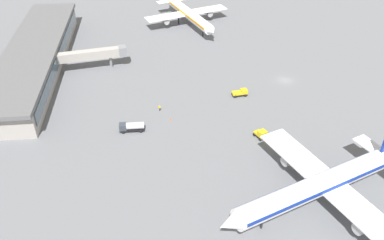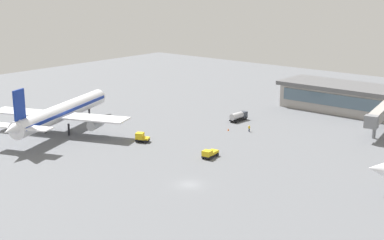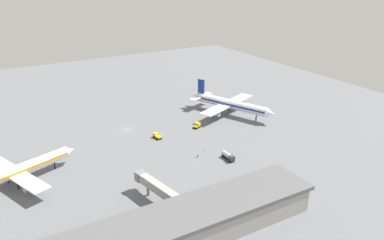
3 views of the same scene
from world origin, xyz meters
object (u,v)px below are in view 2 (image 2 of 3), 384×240
at_px(airplane_taxiing, 62,112).
at_px(baggage_tug, 141,137).
at_px(safety_cone_near_gate, 228,129).
at_px(pushback_tractor, 210,153).
at_px(ground_crew_worker, 249,128).
at_px(fuel_truck, 238,116).

height_order(airplane_taxiing, baggage_tug, airplane_taxiing).
relative_size(airplane_taxiing, safety_cone_near_gate, 75.50).
bearing_deg(pushback_tractor, ground_crew_worker, -173.39).
height_order(fuel_truck, baggage_tug, fuel_truck).
xyz_separation_m(airplane_taxiing, baggage_tug, (-22.53, -6.58, -4.08)).
bearing_deg(baggage_tug, fuel_truck, -126.77).
distance_m(airplane_taxiing, ground_crew_worker, 49.00).
xyz_separation_m(pushback_tractor, safety_cone_near_gate, (10.22, -20.99, -0.67)).
distance_m(pushback_tractor, ground_crew_worker, 24.35).
bearing_deg(airplane_taxiing, ground_crew_worker, -71.66).
height_order(baggage_tug, ground_crew_worker, baggage_tug).
bearing_deg(baggage_tug, ground_crew_worker, -146.79).
distance_m(fuel_truck, ground_crew_worker, 11.41).
bearing_deg(ground_crew_worker, safety_cone_near_gate, -129.55).
bearing_deg(airplane_taxiing, safety_cone_near_gate, -70.41).
bearing_deg(pushback_tractor, airplane_taxiing, -86.31).
distance_m(airplane_taxiing, safety_cone_near_gate, 43.72).
xyz_separation_m(pushback_tractor, baggage_tug, (20.35, 1.07, 0.19)).
xyz_separation_m(pushback_tractor, ground_crew_worker, (5.49, -23.72, -0.12)).
distance_m(ground_crew_worker, safety_cone_near_gate, 5.49).
relative_size(pushback_tractor, baggage_tug, 1.24).
xyz_separation_m(airplane_taxiing, ground_crew_worker, (-37.39, -31.37, -4.39)).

